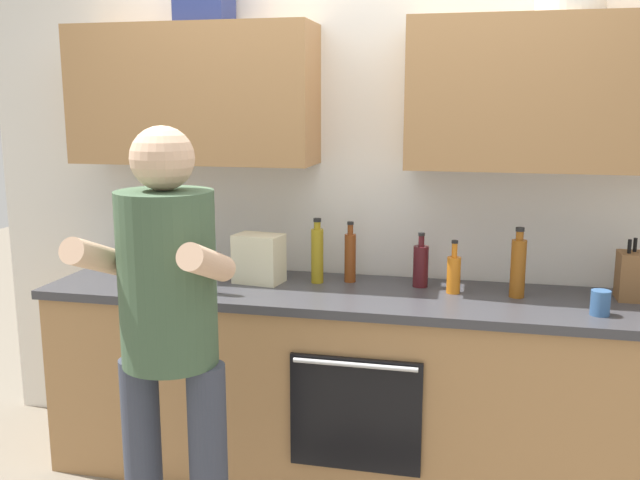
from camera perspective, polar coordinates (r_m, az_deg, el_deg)
name	(u,v)px	position (r m, az deg, el deg)	size (l,w,h in m)	color
ground_plane	(350,473)	(3.54, 2.45, -18.39)	(12.00, 12.00, 0.00)	#756B5B
back_wall_unit	(363,154)	(3.36, 3.48, 6.98)	(4.00, 0.38, 2.50)	silver
counter	(351,384)	(3.34, 2.51, -11.63)	(2.84, 0.67, 0.90)	#A37547
person_standing	(169,322)	(2.55, -12.18, -6.50)	(0.49, 0.45, 1.66)	#383D4C
bottle_juice	(454,273)	(3.19, 10.80, -2.66)	(0.06, 0.06, 0.24)	orange
bottle_oil	(317,254)	(3.31, -0.22, -1.15)	(0.06, 0.06, 0.31)	olive
bottle_syrup	(518,267)	(3.18, 15.77, -2.10)	(0.07, 0.07, 0.31)	#8C4C14
bottle_water	(211,266)	(3.15, -8.84, -2.11)	(0.05, 0.05, 0.30)	silver
bottle_vinegar	(350,256)	(3.33, 2.46, -1.32)	(0.05, 0.05, 0.29)	brown
bottle_wine	(421,265)	(3.28, 8.17, -2.03)	(0.07, 0.07, 0.25)	#471419
cup_tea	(600,303)	(3.04, 21.79, -4.76)	(0.08, 0.08, 0.10)	#33598C
cup_ceramic	(164,275)	(3.37, -12.57, -2.83)	(0.09, 0.09, 0.09)	#BF4C47
knife_block	(630,276)	(3.31, 23.83, -2.67)	(0.10, 0.14, 0.27)	brown
potted_herb	(140,243)	(3.55, -14.39, -0.26)	(0.17, 0.17, 0.28)	#9E6647
grocery_bag_rice	(259,259)	(3.33, -4.98, -1.51)	(0.22, 0.15, 0.23)	beige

